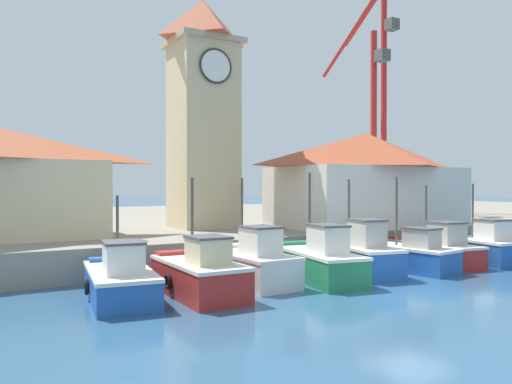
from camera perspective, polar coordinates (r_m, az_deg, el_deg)
ground_plane at (r=18.35m, az=16.94°, el=-11.24°), size 300.00×300.00×0.00m
quay_wharf at (r=41.99m, az=-11.43°, el=-3.61°), size 120.00×40.00×1.38m
fishing_boat_far_left at (r=17.34m, az=-15.27°, el=-9.65°), size 2.52×5.01×3.46m
fishing_boat_left_outer at (r=17.47m, az=-6.52°, el=-9.31°), size 2.08×4.62×4.08m
fishing_boat_left_inner at (r=19.47m, az=-0.66°, el=-8.21°), size 2.24×4.64×4.11m
fishing_boat_mid_left at (r=20.35m, az=7.06°, el=-7.83°), size 2.61×5.40×4.34m
fishing_boat_center at (r=22.20m, az=11.46°, el=-7.04°), size 2.63×5.22×4.09m
fishing_boat_mid_right at (r=23.61m, az=16.93°, el=-6.90°), size 2.40×4.68×4.22m
fishing_boat_right_inner at (r=25.72m, az=19.81°, el=-6.26°), size 2.60×4.86×3.85m
fishing_boat_right_outer at (r=27.17m, az=24.37°, el=-5.79°), size 2.52×4.36×3.92m
clock_tower at (r=29.70m, az=-6.08°, el=9.51°), size 3.86×3.86×14.89m
warehouse_right at (r=31.28m, az=12.52°, el=1.53°), size 11.46×6.81×5.67m
port_crane_near at (r=49.45m, az=14.27°, el=7.35°), size 2.09×8.50×21.57m
port_crane_far at (r=45.73m, az=13.03°, el=5.93°), size 2.14×10.21×19.15m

